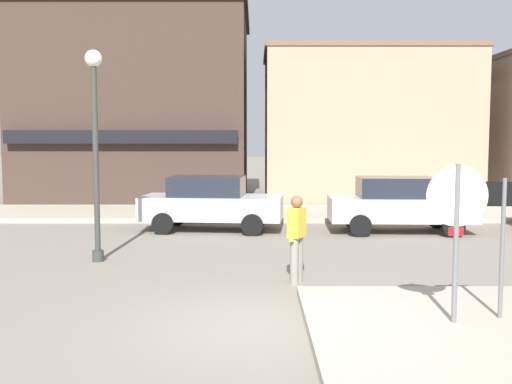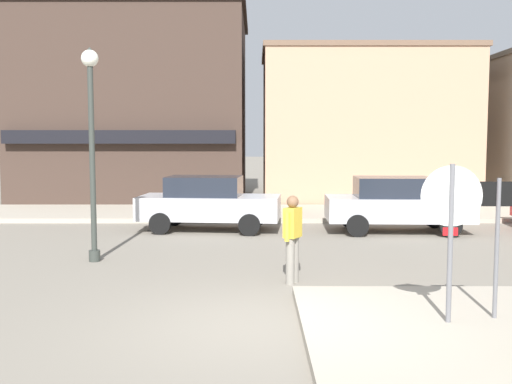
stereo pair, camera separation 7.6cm
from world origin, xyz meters
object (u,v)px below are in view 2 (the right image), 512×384
at_px(parked_car_second, 399,204).
at_px(stop_sign, 453,222).
at_px(lamp_post, 94,123).
at_px(pedestrian_crossing_near, 295,236).
at_px(parked_car_nearest, 211,202).
at_px(one_way_sign, 500,234).

bearing_deg(parked_car_second, stop_sign, -98.74).
distance_m(lamp_post, parked_car_second, 8.74).
distance_m(stop_sign, pedestrian_crossing_near, 3.47).
distance_m(stop_sign, parked_car_nearest, 9.98).
bearing_deg(pedestrian_crossing_near, lamp_post, 154.69).
bearing_deg(parked_car_second, lamp_post, -151.47).
distance_m(one_way_sign, pedestrian_crossing_near, 3.75).
bearing_deg(one_way_sign, pedestrian_crossing_near, 135.55).
relative_size(stop_sign, pedestrian_crossing_near, 1.43).
bearing_deg(parked_car_nearest, lamp_post, -115.75).
bearing_deg(one_way_sign, parked_car_second, 85.70).
relative_size(one_way_sign, parked_car_second, 0.52).
bearing_deg(parked_car_second, pedestrian_crossing_near, -118.81).
relative_size(parked_car_nearest, pedestrian_crossing_near, 2.57).
distance_m(parked_car_second, pedestrian_crossing_near, 6.85).
relative_size(stop_sign, one_way_sign, 1.10).
bearing_deg(parked_car_nearest, pedestrian_crossing_near, -72.20).
relative_size(one_way_sign, parked_car_nearest, 0.51).
height_order(stop_sign, parked_car_second, stop_sign).
bearing_deg(stop_sign, lamp_post, 142.03).
distance_m(one_way_sign, lamp_post, 8.35).
xyz_separation_m(stop_sign, pedestrian_crossing_near, (-1.95, 2.80, -0.65)).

